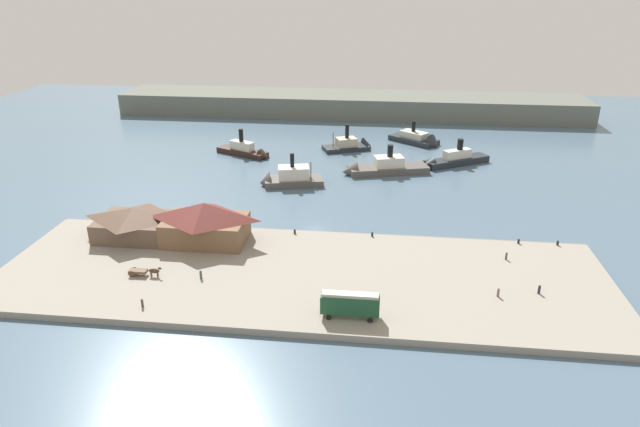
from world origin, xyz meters
The scene contains 23 objects.
ground_plane centered at (0.00, 0.00, 0.00)m, with size 320.00×320.00×0.00m, color slate.
quay_promenade centered at (0.00, -22.00, 0.60)m, with size 110.00×36.00×1.20m, color gray.
seawall_edge centered at (0.00, -3.60, 0.50)m, with size 110.00×0.80×1.00m, color slate.
ferry_shed_customs_shed centered at (-35.93, -10.51, 4.40)m, with size 14.86×11.48×6.30m.
ferry_shed_east_terminal centered at (-20.89, -11.08, 5.41)m, with size 16.46×10.86×8.28m.
street_tram centered at (9.72, -35.12, 3.72)m, with size 9.15×2.39×4.31m.
horse_cart centered at (-27.67, -26.18, 2.12)m, with size 6.02×1.57×1.87m.
pedestrian_walking_east centered at (33.88, -26.06, 1.95)m, with size 0.41×0.41×1.65m.
pedestrian_by_tram centered at (37.73, -12.27, 1.91)m, with size 0.39×0.39×1.56m.
pedestrian_walking_west centered at (-17.24, -25.98, 1.99)m, with size 0.43×0.43×1.72m.
pedestrian_near_east_shed centered at (-23.76, -36.03, 1.93)m, with size 0.39×0.39×1.60m.
pedestrian_standing_center centered at (40.90, -24.29, 1.98)m, with size 0.42×0.42×1.71m.
mooring_post_west centered at (41.52, -4.91, 1.65)m, with size 0.44×0.44×0.90m, color black.
mooring_post_east centered at (12.31, -4.98, 1.65)m, with size 0.44×0.44×0.90m, color black.
mooring_post_center_east centered at (-3.73, -5.50, 1.65)m, with size 0.44×0.44×0.90m, color black.
mooring_post_center_west centered at (49.07, -4.84, 1.65)m, with size 0.44×0.44×0.90m, color black.
ferry_moored_west centered at (-27.43, 50.87, 1.43)m, with size 18.54×11.96×9.37m.
ferry_approaching_west centered at (-10.94, 26.62, 1.71)m, with size 17.41×9.78×10.64m.
ferry_near_quay centered at (25.47, 70.47, 1.28)m, with size 17.75×16.00×9.38m.
ferry_outer_harbor centered at (4.06, 61.28, 1.29)m, with size 16.67×11.44×10.35m.
ferry_approaching_east centered at (33.36, 48.50, 1.50)m, with size 21.21×15.29×8.65m.
ferry_moored_east centered at (12.66, 38.82, 1.50)m, with size 24.79×12.39×9.97m.
far_headland centered at (0.00, 110.00, 4.00)m, with size 180.00×24.00×8.00m, color #60665B.
Camera 1 is at (13.69, -109.34, 50.37)m, focal length 31.34 mm.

